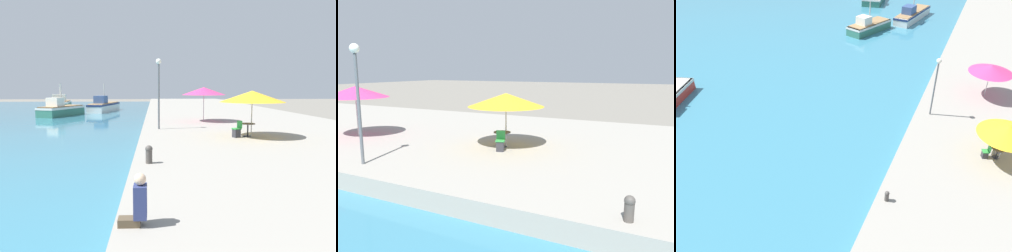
{
  "view_description": "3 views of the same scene",
  "coord_description": "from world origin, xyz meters",
  "views": [
    {
      "loc": [
        0.82,
        1.57,
        3.41
      ],
      "look_at": [
        1.5,
        17.76,
        1.5
      ],
      "focal_mm": 35.0,
      "sensor_mm": 36.0,
      "label": 1
    },
    {
      "loc": [
        -7.31,
        12.4,
        4.32
      ],
      "look_at": [
        6.16,
        19.24,
        1.7
      ],
      "focal_mm": 35.0,
      "sensor_mm": 36.0,
      "label": 2
    },
    {
      "loc": [
        3.37,
        0.72,
        14.27
      ],
      "look_at": [
        -4.0,
        18.0,
        1.3
      ],
      "focal_mm": 35.0,
      "sensor_mm": 36.0,
      "label": 3
    }
  ],
  "objects": [
    {
      "name": "quay_promenade",
      "position": [
        8.0,
        37.0,
        0.35
      ],
      "size": [
        16.0,
        90.0,
        0.7
      ],
      "color": "gray",
      "rests_on": "ground_plane"
    },
    {
      "name": "fishing_boat_mid",
      "position": [
        -10.34,
        41.12,
        0.81
      ],
      "size": [
        4.41,
        6.9,
        3.87
      ],
      "rotation": [
        0.0,
        0.0,
        -0.36
      ],
      "color": "#33705B",
      "rests_on": "water_basin"
    },
    {
      "name": "fishing_boat_far",
      "position": [
        -6.34,
        48.51,
        0.83
      ],
      "size": [
        3.49,
        9.04,
        3.96
      ],
      "rotation": [
        0.0,
        0.0,
        -0.16
      ],
      "color": "silver",
      "rests_on": "water_basin"
    },
    {
      "name": "fishing_boat_distant",
      "position": [
        -14.53,
        55.63,
        0.84
      ],
      "size": [
        3.96,
        7.17,
        4.05
      ],
      "rotation": [
        0.0,
        0.0,
        0.15
      ],
      "color": "#33705B",
      "rests_on": "water_basin"
    },
    {
      "name": "cafe_umbrella_pink",
      "position": [
        6.16,
        19.24,
        2.93
      ],
      "size": [
        3.54,
        3.54,
        2.54
      ],
      "color": "#B7B7B7",
      "rests_on": "quay_promenade"
    },
    {
      "name": "cafe_umbrella_white",
      "position": [
        4.77,
        27.65,
        3.14
      ],
      "size": [
        3.48,
        3.48,
        2.74
      ],
      "color": "#B7B7B7",
      "rests_on": "quay_promenade"
    },
    {
      "name": "cafe_table",
      "position": [
        6.0,
        19.36,
        1.24
      ],
      "size": [
        0.8,
        0.8,
        0.74
      ],
      "color": "#333338",
      "rests_on": "quay_promenade"
    },
    {
      "name": "cafe_chair_left",
      "position": [
        5.32,
        19.1,
        1.03
      ],
      "size": [
        0.55,
        0.53,
        0.91
      ],
      "rotation": [
        0.0,
        0.0,
        1.94
      ],
      "color": "#2D2D33",
      "rests_on": "quay_promenade"
    },
    {
      "name": "person_at_quay",
      "position": [
        0.49,
        7.76,
        1.17
      ],
      "size": [
        0.57,
        0.36,
        1.06
      ],
      "color": "brown",
      "rests_on": "quay_promenade"
    },
    {
      "name": "mooring_bollard",
      "position": [
        0.62,
        13.11,
        1.05
      ],
      "size": [
        0.26,
        0.26,
        0.65
      ],
      "color": "#4C4742",
      "rests_on": "quay_promenade"
    },
    {
      "name": "lamppost",
      "position": [
        1.11,
        22.9,
        3.8
      ],
      "size": [
        0.36,
        0.36,
        4.56
      ],
      "color": "#565B60",
      "rests_on": "quay_promenade"
    }
  ]
}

